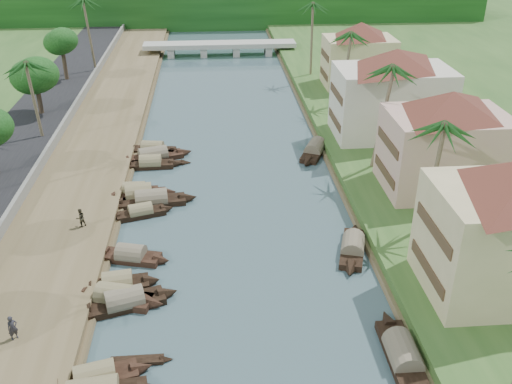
{
  "coord_description": "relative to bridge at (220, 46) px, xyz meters",
  "views": [
    {
      "loc": [
        -1.81,
        -34.14,
        26.69
      ],
      "look_at": [
        1.97,
        12.85,
        2.0
      ],
      "focal_mm": 40.0,
      "sensor_mm": 36.0,
      "label": 1
    }
  ],
  "objects": [
    {
      "name": "sampan_13",
      "position": [
        -8.88,
        -44.56,
        -1.31
      ],
      "size": [
        7.41,
        2.61,
        2.02
      ],
      "rotation": [
        0.0,
        0.0,
        -0.15
      ],
      "color": "black",
      "rests_on": "ground"
    },
    {
      "name": "tree_5",
      "position": [
        -24.0,
        -18.18,
        5.33
      ],
      "size": [
        4.48,
        4.48,
        7.61
      ],
      "color": "#4B3D2B",
      "rests_on": "ground"
    },
    {
      "name": "person_near",
      "position": [
        -15.29,
        -76.29,
        -0.03
      ],
      "size": [
        0.77,
        0.74,
        1.78
      ],
      "primitive_type": "imported",
      "rotation": [
        0.0,
        0.0,
        0.69
      ],
      "color": "#2B2A32",
      "rests_on": "left_bank"
    },
    {
      "name": "tree_6",
      "position": [
        24.0,
        -43.33,
        4.07
      ],
      "size": [
        4.9,
        4.9,
        6.68
      ],
      "color": "#4B3D2B",
      "rests_on": "ground"
    },
    {
      "name": "left_bank",
      "position": [
        -16.0,
        -52.0,
        -1.32
      ],
      "size": [
        10.0,
        180.0,
        0.8
      ],
      "primitive_type": "cube",
      "color": "brown",
      "rests_on": "ground"
    },
    {
      "name": "sampan_9",
      "position": [
        -7.99,
        -57.1,
        -1.31
      ],
      "size": [
        9.15,
        2.78,
        2.27
      ],
      "rotation": [
        0.0,
        0.0,
        0.12
      ],
      "color": "black",
      "rests_on": "ground"
    },
    {
      "name": "right_bank",
      "position": [
        19.0,
        -52.0,
        -1.12
      ],
      "size": [
        16.0,
        180.0,
        1.2
      ],
      "primitive_type": "cube",
      "color": "#2D5120",
      "rests_on": "ground"
    },
    {
      "name": "sampan_15",
      "position": [
        9.49,
        -66.84,
        -1.31
      ],
      "size": [
        3.93,
        8.25,
        2.18
      ],
      "rotation": [
        0.0,
        0.0,
        1.28
      ],
      "color": "black",
      "rests_on": "ground"
    },
    {
      "name": "retaining_wall",
      "position": [
        -20.2,
        -52.0,
        -0.37
      ],
      "size": [
        0.4,
        180.0,
        1.1
      ],
      "primitive_type": "cube",
      "color": "slate",
      "rests_on": "left_bank"
    },
    {
      "name": "tree_4",
      "position": [
        -24.0,
        -33.6,
        4.57
      ],
      "size": [
        5.39,
        5.39,
        7.18
      ],
      "color": "#4B3D2B",
      "rests_on": "ground"
    },
    {
      "name": "building_distant",
      "position": [
        19.99,
        -24.0,
        4.16
      ],
      "size": [
        12.62,
        12.62,
        9.2
      ],
      "color": "beige",
      "rests_on": "right_bank"
    },
    {
      "name": "sampan_16",
      "position": [
        9.87,
        -46.16,
        -1.31
      ],
      "size": [
        5.34,
        9.18,
        2.26
      ],
      "rotation": [
        0.0,
        0.0,
        1.15
      ],
      "color": "black",
      "rests_on": "ground"
    },
    {
      "name": "palm_8",
      "position": [
        -20.5,
        -13.49,
        10.4
      ],
      "size": [
        3.2,
        3.2,
        12.55
      ],
      "color": "#70614A",
      "rests_on": "ground"
    },
    {
      "name": "palm_3",
      "position": [
        16.0,
        -32.55,
        8.75
      ],
      "size": [
        3.2,
        3.2,
        11.04
      ],
      "color": "#70614A",
      "rests_on": "ground"
    },
    {
      "name": "sampan_2",
      "position": [
        -9.57,
        -79.8,
        -1.31
      ],
      "size": [
        7.34,
        3.16,
        1.94
      ],
      "rotation": [
        0.0,
        0.0,
        0.25
      ],
      "color": "black",
      "rests_on": "ground"
    },
    {
      "name": "bridge",
      "position": [
        0.0,
        0.0,
        0.0
      ],
      "size": [
        28.0,
        4.0,
        2.4
      ],
      "color": "#A8A79D",
      "rests_on": "ground"
    },
    {
      "name": "sampan_6",
      "position": [
        -8.88,
        -66.57,
        -1.31
      ],
      "size": [
        6.87,
        3.24,
        2.03
      ],
      "rotation": [
        0.0,
        0.0,
        -0.26
      ],
      "color": "black",
      "rests_on": "ground"
    },
    {
      "name": "building_mid",
      "position": [
        19.99,
        -58.0,
        4.41
      ],
      "size": [
        14.11,
        14.11,
        9.7
      ],
      "color": "tan",
      "rests_on": "right_bank"
    },
    {
      "name": "palm_1",
      "position": [
        16.0,
        -65.5,
        8.75
      ],
      "size": [
        3.2,
        3.2,
        11.05
      ],
      "color": "#70614A",
      "rests_on": "ground"
    },
    {
      "name": "canoe_1",
      "position": [
        -7.23,
        -78.28,
        -1.62
      ],
      "size": [
        4.69,
        0.77,
        0.76
      ],
      "rotation": [
        0.0,
        0.0,
        0.0
      ],
      "color": "black",
      "rests_on": "ground"
    },
    {
      "name": "palm_7",
      "position": [
        14.0,
        -17.91,
        10.06
      ],
      "size": [
        3.2,
        3.2,
        12.4
      ],
      "color": "#70614A",
      "rests_on": "ground"
    },
    {
      "name": "ground",
      "position": [
        -0.0,
        -72.0,
        -1.72
      ],
      "size": [
        220.0,
        220.0,
        0.0
      ],
      "primitive_type": "plane",
      "color": "#3D555C",
      "rests_on": "ground"
    },
    {
      "name": "sampan_5",
      "position": [
        -9.46,
        -70.34,
        -1.31
      ],
      "size": [
        6.69,
        2.52,
        2.11
      ],
      "rotation": [
        0.0,
        0.0,
        0.14
      ],
      "color": "black",
      "rests_on": "ground"
    },
    {
      "name": "sampan_4",
      "position": [
        -9.45,
        -71.99,
        -1.31
      ],
      "size": [
        7.84,
        3.62,
        2.19
      ],
      "rotation": [
        0.0,
        0.0,
        -0.27
      ],
      "color": "black",
      "rests_on": "ground"
    },
    {
      "name": "sampan_8",
      "position": [
        -9.35,
        -55.85,
        -1.3
      ],
      "size": [
        7.76,
        2.96,
        2.33
      ],
      "rotation": [
        0.0,
        0.0,
        0.16
      ],
      "color": "black",
      "rests_on": "ground"
    },
    {
      "name": "sampan_14",
      "position": [
        9.76,
        -79.51,
        -1.31
      ],
      "size": [
        2.01,
        9.24,
        2.23
      ],
      "rotation": [
        0.0,
        0.0,
        1.56
      ],
      "color": "black",
      "rests_on": "ground"
    },
    {
      "name": "person_far",
      "position": [
        -13.64,
        -62.11,
        -0.06
      ],
      "size": [
        1.05,
        1.04,
        1.72
      ],
      "primitive_type": "imported",
      "rotation": [
        0.0,
        0.0,
        3.87
      ],
      "color": "#322F23",
      "rests_on": "left_bank"
    },
    {
      "name": "treeline",
      "position": [
        -0.0,
        28.0,
        2.28
      ],
      "size": [
        120.0,
        14.0,
        8.0
      ],
      "color": "#10390F",
      "rests_on": "ground"
    },
    {
      "name": "canoe_2",
      "position": [
        -7.44,
        -47.94,
        -1.62
      ],
      "size": [
        6.19,
        1.06,
        0.9
      ],
      "rotation": [
        0.0,
        0.0,
        0.03
      ],
      "color": "black",
      "rests_on": "ground"
    },
    {
      "name": "palm_6",
      "position": [
        -22.0,
        -41.76,
        8.19
      ],
      "size": [
        3.2,
        3.2,
        10.26
      ],
      "color": "#70614A",
      "rests_on": "ground"
    },
    {
      "name": "sampan_12",
      "position": [
        -8.66,
        -46.54,
        -1.31
      ],
      "size": [
        9.32,
        4.27,
        2.2
      ],
      "rotation": [
        0.0,
        0.0,
        0.29
      ],
      "color": "black",
      "rests_on": "ground"
    },
    {
      "name": "palm_2",
      "position": [
        15.0,
        -52.76,
        9.82
      ],
      "size": [
        3.2,
        3.2,
        12.14
      ],
      "color": "#70614A",
      "rests_on": "ground"
    },
    {
      "name": "building_far",
      "position": [
        18.99,
        -44.0,
        4.66
      ],
      "size": [
        15.59,
        15.59,
        10.2
      ],
      "color": "beige",
      "rests_on": "right_bank"
    },
    {
      "name": "sampan_10",
      "position": [
        -9.87,
        -54.88,
        -1.32
      ],
      "size": [
        6.42,
        1.58,
        1.83
      ],
      "rotation": [
        0.0,
        0.0,
        0.01
      ],
      "color": "black",
      "rests_on": "ground"
    },
    {
      "name": "sampan_7",
      "position": [
        -8.82,
        -59.36,
        -1.32
      ],
      "size": [
        6.45,
        3.07,
        1.76
      ],
      "rotation": [
        0.0,
        0.0,
        0.29
      ],
      "color": "black",
      "rests_on": "ground"
    },
    {
      "name": "sampan_3",
      "position": [
        -8.67,
        -72.56,
        -1.31
      ],
      "size": [
        8.19,
        3.95,
        2.17
      ],
      "rotation": [
        0.0,
        0.0,
        0.3
      ],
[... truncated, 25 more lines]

